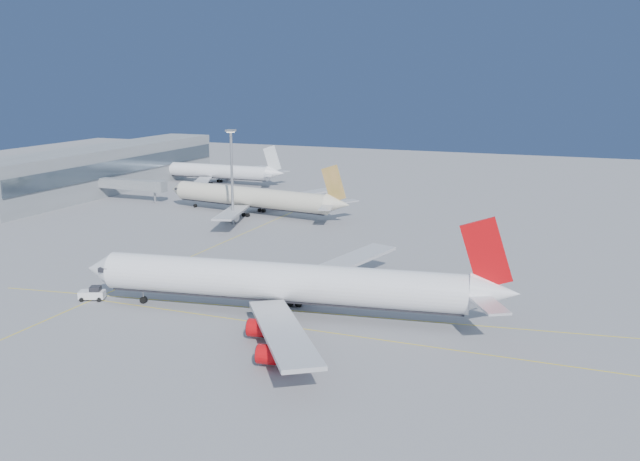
{
  "coord_description": "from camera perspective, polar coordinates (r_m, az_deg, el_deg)",
  "views": [
    {
      "loc": [
        42.2,
        -111.56,
        39.36
      ],
      "look_at": [
        -11.79,
        24.21,
        7.0
      ],
      "focal_mm": 40.0,
      "sensor_mm": 36.0,
      "label": 1
    }
  ],
  "objects": [
    {
      "name": "jet_bridge",
      "position": [
        230.59,
        -14.57,
        3.56
      ],
      "size": [
        23.6,
        3.6,
        6.9
      ],
      "color": "gray",
      "rests_on": "ground"
    },
    {
      "name": "light_mast",
      "position": [
        189.31,
        -7.08,
        4.93
      ],
      "size": [
        2.16,
        2.16,
        25.0
      ],
      "color": "gray",
      "rests_on": "ground"
    },
    {
      "name": "terminal",
      "position": [
        253.66,
        -16.87,
        4.74
      ],
      "size": [
        18.4,
        110.0,
        15.0
      ],
      "color": "gray",
      "rests_on": "ground"
    },
    {
      "name": "airliner_third",
      "position": [
        261.97,
        -8.37,
        4.7
      ],
      "size": [
        54.92,
        50.83,
        14.78
      ],
      "rotation": [
        0.0,
        0.0,
        0.0
      ],
      "color": "white",
      "rests_on": "ground"
    },
    {
      "name": "taxiway_lines",
      "position": [
        136.71,
        -3.92,
        -4.27
      ],
      "size": [
        118.86,
        140.0,
        0.02
      ],
      "color": "yellow",
      "rests_on": "ground"
    },
    {
      "name": "pushback_tug",
      "position": [
        132.93,
        -17.73,
        -4.83
      ],
      "size": [
        4.92,
        3.96,
        2.48
      ],
      "rotation": [
        0.0,
        0.0,
        0.39
      ],
      "color": "white",
      "rests_on": "ground"
    },
    {
      "name": "airliner_etihad",
      "position": [
        202.54,
        -5.25,
        2.63
      ],
      "size": [
        61.12,
        55.95,
        15.97
      ],
      "rotation": [
        0.0,
        0.0,
        -0.15
      ],
      "color": "beige",
      "rests_on": "ground"
    },
    {
      "name": "airliner_virgin",
      "position": [
        117.71,
        -2.4,
        -4.24
      ],
      "size": [
        73.86,
        65.8,
        18.24
      ],
      "rotation": [
        0.0,
        0.0,
        0.14
      ],
      "color": "white",
      "rests_on": "ground"
    },
    {
      "name": "ground",
      "position": [
        125.61,
        0.92,
        -5.78
      ],
      "size": [
        500.0,
        500.0,
        0.0
      ],
      "primitive_type": "plane",
      "color": "slate",
      "rests_on": "ground"
    }
  ]
}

